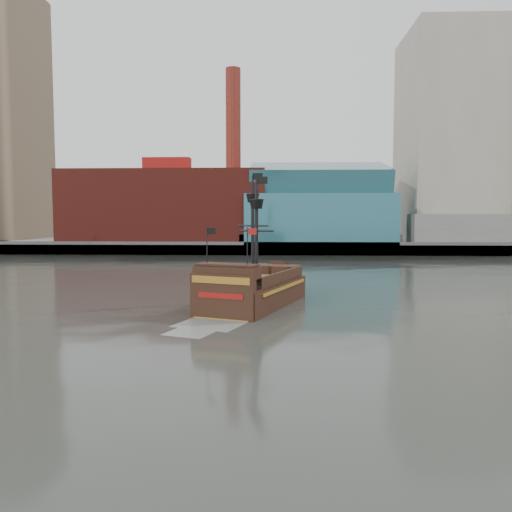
{
  "coord_description": "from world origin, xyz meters",
  "views": [
    {
      "loc": [
        1.05,
        -34.4,
        7.25
      ],
      "look_at": [
        -0.58,
        8.01,
        4.0
      ],
      "focal_mm": 35.0,
      "sensor_mm": 36.0,
      "label": 1
    }
  ],
  "objects": [
    {
      "name": "pirate_ship",
      "position": [
        -0.73,
        6.27,
        1.07
      ],
      "size": [
        9.86,
        16.47,
        11.84
      ],
      "rotation": [
        0.0,
        0.0,
        -0.35
      ],
      "color": "black",
      "rests_on": "ground"
    },
    {
      "name": "seawall",
      "position": [
        0.0,
        62.5,
        1.3
      ],
      "size": [
        220.0,
        1.0,
        2.6
      ],
      "primitive_type": "cube",
      "color": "#4C4C49",
      "rests_on": "ground"
    },
    {
      "name": "skyline",
      "position": [
        5.21,
        84.56,
        24.55
      ],
      "size": [
        149.0,
        45.0,
        62.0
      ],
      "color": "brown",
      "rests_on": "promenade_far"
    },
    {
      "name": "ground",
      "position": [
        0.0,
        0.0,
        0.0
      ],
      "size": [
        400.0,
        400.0,
        0.0
      ],
      "primitive_type": "plane",
      "color": "#292C27",
      "rests_on": "ground"
    },
    {
      "name": "promenade_far",
      "position": [
        0.0,
        92.0,
        1.0
      ],
      "size": [
        220.0,
        60.0,
        2.0
      ],
      "primitive_type": "cube",
      "color": "slate",
      "rests_on": "ground"
    }
  ]
}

